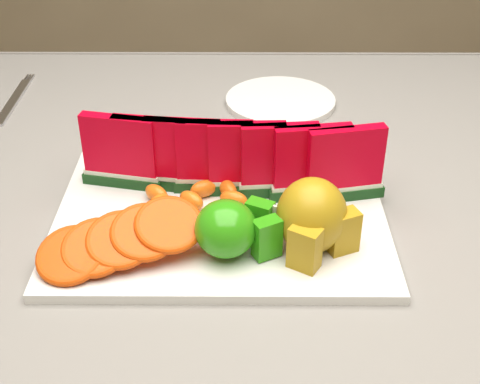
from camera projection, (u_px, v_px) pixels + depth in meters
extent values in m
cube|color=#552B1C|center=(210.00, 216.00, 0.87)|extent=(1.40, 0.90, 0.03)
cube|color=gray|center=(210.00, 204.00, 0.86)|extent=(1.52, 1.02, 0.01)
cube|color=gray|center=(222.00, 100.00, 1.34)|extent=(1.52, 0.01, 0.20)
cube|color=silver|center=(221.00, 217.00, 0.82)|extent=(0.40, 0.30, 0.01)
ellipsoid|color=#1E7C09|center=(226.00, 229.00, 0.73)|extent=(0.07, 0.07, 0.06)
cube|color=#1E7C09|center=(267.00, 238.00, 0.73)|extent=(0.04, 0.03, 0.05)
cube|color=beige|center=(272.00, 238.00, 0.73)|extent=(0.03, 0.02, 0.05)
cube|color=#1E7C09|center=(260.00, 220.00, 0.76)|extent=(0.04, 0.03, 0.05)
cube|color=beige|center=(265.00, 220.00, 0.76)|extent=(0.03, 0.02, 0.05)
ellipsoid|color=#945816|center=(312.00, 215.00, 0.74)|extent=(0.09, 0.09, 0.09)
cube|color=#945816|center=(305.00, 249.00, 0.72)|extent=(0.04, 0.04, 0.05)
cube|color=#945816|center=(343.00, 232.00, 0.74)|extent=(0.04, 0.03, 0.05)
cylinder|color=silver|center=(280.00, 101.00, 1.10)|extent=(0.22, 0.22, 0.01)
cube|color=silver|center=(13.00, 102.00, 1.10)|extent=(0.02, 0.17, 0.00)
cube|color=silver|center=(25.00, 80.00, 1.18)|extent=(0.00, 0.04, 0.00)
cube|color=silver|center=(28.00, 80.00, 1.18)|extent=(0.00, 0.04, 0.00)
cube|color=silver|center=(31.00, 80.00, 1.18)|extent=(0.00, 0.04, 0.00)
cube|color=#0F3911|center=(123.00, 180.00, 0.86)|extent=(0.11, 0.04, 0.01)
cube|color=silver|center=(123.00, 173.00, 0.86)|extent=(0.10, 0.04, 0.01)
cube|color=red|center=(119.00, 145.00, 0.84)|extent=(0.10, 0.04, 0.08)
cube|color=#0F3911|center=(154.00, 182.00, 0.86)|extent=(0.11, 0.04, 0.01)
cube|color=silver|center=(153.00, 175.00, 0.86)|extent=(0.10, 0.03, 0.01)
cube|color=red|center=(151.00, 146.00, 0.83)|extent=(0.10, 0.03, 0.08)
cube|color=#0F3911|center=(184.00, 184.00, 0.86)|extent=(0.11, 0.03, 0.01)
cube|color=silver|center=(184.00, 177.00, 0.85)|extent=(0.10, 0.03, 0.01)
cube|color=red|center=(183.00, 148.00, 0.83)|extent=(0.10, 0.02, 0.08)
cube|color=#0F3911|center=(215.00, 185.00, 0.85)|extent=(0.11, 0.02, 0.01)
cube|color=silver|center=(215.00, 179.00, 0.85)|extent=(0.10, 0.02, 0.01)
cube|color=red|center=(215.00, 150.00, 0.82)|extent=(0.10, 0.02, 0.08)
cube|color=#0F3911|center=(247.00, 187.00, 0.85)|extent=(0.11, 0.02, 0.01)
cube|color=silver|center=(247.00, 181.00, 0.84)|extent=(0.10, 0.02, 0.01)
cube|color=red|center=(247.00, 152.00, 0.82)|extent=(0.10, 0.02, 0.08)
cube|color=#0F3911|center=(278.00, 189.00, 0.85)|extent=(0.11, 0.03, 0.01)
cube|color=silver|center=(278.00, 183.00, 0.84)|extent=(0.10, 0.03, 0.01)
cube|color=red|center=(280.00, 154.00, 0.82)|extent=(0.10, 0.02, 0.08)
cube|color=#0F3911|center=(310.00, 191.00, 0.84)|extent=(0.11, 0.04, 0.01)
cube|color=silver|center=(310.00, 184.00, 0.84)|extent=(0.10, 0.03, 0.01)
cube|color=red|center=(312.00, 155.00, 0.81)|extent=(0.10, 0.03, 0.08)
cube|color=#0F3911|center=(342.00, 193.00, 0.84)|extent=(0.11, 0.04, 0.01)
cube|color=silver|center=(343.00, 186.00, 0.83)|extent=(0.10, 0.04, 0.01)
cube|color=red|center=(346.00, 157.00, 0.81)|extent=(0.10, 0.04, 0.08)
cylinder|color=#E35D00|center=(71.00, 255.00, 0.72)|extent=(0.08, 0.08, 0.03)
torus|color=red|center=(71.00, 255.00, 0.72)|extent=(0.09, 0.09, 0.03)
cylinder|color=#E35D00|center=(96.00, 247.00, 0.72)|extent=(0.07, 0.07, 0.03)
torus|color=red|center=(96.00, 247.00, 0.72)|extent=(0.08, 0.08, 0.03)
cylinder|color=#E35D00|center=(120.00, 240.00, 0.73)|extent=(0.07, 0.07, 0.03)
torus|color=red|center=(120.00, 240.00, 0.73)|extent=(0.08, 0.08, 0.03)
cylinder|color=#E35D00|center=(145.00, 232.00, 0.73)|extent=(0.08, 0.08, 0.03)
torus|color=red|center=(145.00, 232.00, 0.73)|extent=(0.09, 0.09, 0.03)
cylinder|color=#E35D00|center=(169.00, 224.00, 0.74)|extent=(0.08, 0.08, 0.03)
torus|color=red|center=(169.00, 224.00, 0.74)|extent=(0.10, 0.09, 0.03)
cylinder|color=#E35D00|center=(143.00, 154.00, 0.91)|extent=(0.07, 0.07, 0.03)
torus|color=red|center=(143.00, 154.00, 0.91)|extent=(0.08, 0.08, 0.03)
cylinder|color=#E35D00|center=(178.00, 152.00, 0.91)|extent=(0.07, 0.07, 0.03)
torus|color=red|center=(178.00, 152.00, 0.91)|extent=(0.08, 0.08, 0.03)
cylinder|color=#E35D00|center=(214.00, 150.00, 0.90)|extent=(0.08, 0.08, 0.03)
torus|color=red|center=(214.00, 150.00, 0.90)|extent=(0.09, 0.09, 0.03)
cylinder|color=#E35D00|center=(249.00, 148.00, 0.90)|extent=(0.08, 0.08, 0.03)
torus|color=red|center=(249.00, 148.00, 0.90)|extent=(0.09, 0.09, 0.03)
ellipsoid|color=orange|center=(157.00, 194.00, 0.83)|extent=(0.04, 0.04, 0.02)
ellipsoid|color=orange|center=(159.00, 204.00, 0.81)|extent=(0.04, 0.04, 0.02)
ellipsoid|color=orange|center=(191.00, 200.00, 0.82)|extent=(0.04, 0.04, 0.02)
ellipsoid|color=orange|center=(204.00, 189.00, 0.84)|extent=(0.04, 0.03, 0.02)
ellipsoid|color=orange|center=(228.00, 189.00, 0.84)|extent=(0.03, 0.04, 0.02)
ellipsoid|color=orange|center=(234.00, 200.00, 0.82)|extent=(0.04, 0.03, 0.02)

